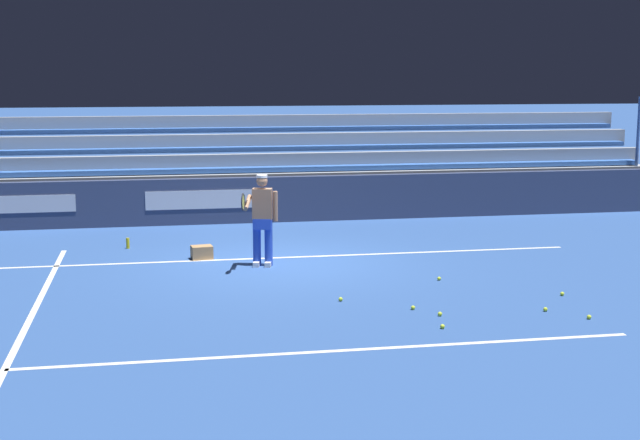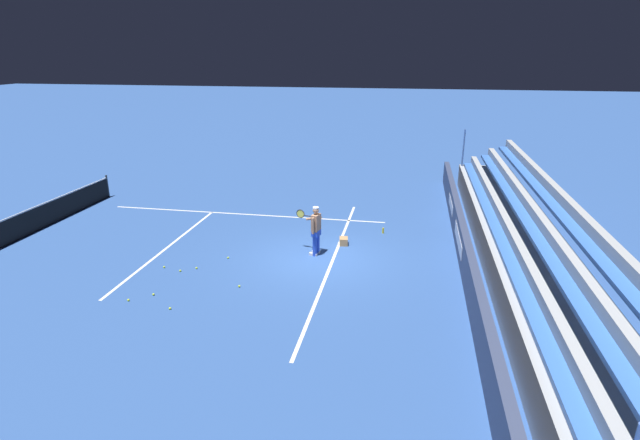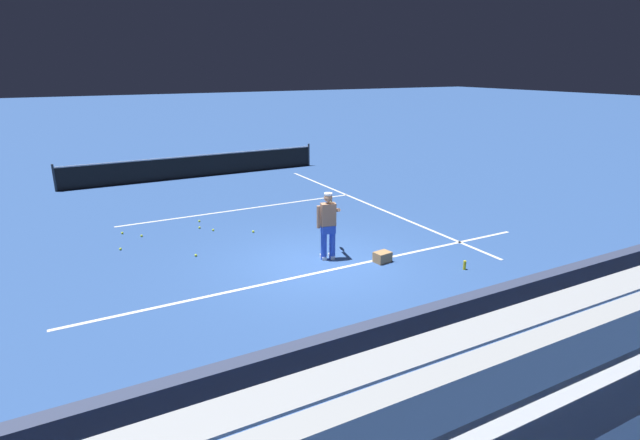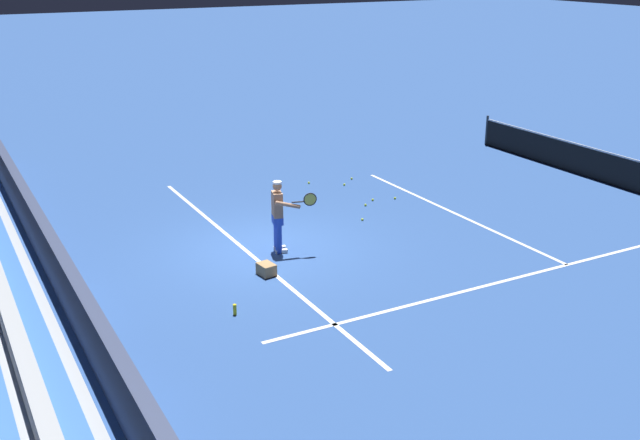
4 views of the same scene
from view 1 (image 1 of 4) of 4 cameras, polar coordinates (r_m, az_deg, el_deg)
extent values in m
plane|color=#2D5193|center=(16.96, -2.75, -2.79)|extent=(160.00, 160.00, 0.00)
cube|color=white|center=(17.45, -2.97, -2.43)|extent=(12.00, 0.10, 0.01)
cube|color=white|center=(13.07, -18.53, -6.97)|extent=(0.10, 12.00, 0.01)
cube|color=white|center=(11.71, 0.94, -8.38)|extent=(8.22, 0.10, 0.01)
cube|color=#384260|center=(21.52, -4.47, 1.29)|extent=(22.77, 0.24, 1.10)
cube|color=silver|center=(21.30, -7.35, 1.30)|extent=(2.80, 0.01, 0.44)
cube|color=silver|center=(21.47, -18.30, 0.97)|extent=(2.20, 0.01, 0.40)
cube|color=#9EA3A8|center=(23.29, -4.94, 1.90)|extent=(21.63, 2.40, 1.10)
cube|color=blue|center=(22.43, -4.77, 3.24)|extent=(21.20, 0.40, 0.12)
cube|color=#9EA3A8|center=(22.69, -4.84, 3.67)|extent=(21.63, 0.24, 0.45)
cube|color=blue|center=(23.18, -4.98, 4.55)|extent=(21.20, 0.40, 0.12)
cube|color=#9EA3A8|center=(23.44, -5.05, 4.96)|extent=(21.63, 0.24, 0.45)
cube|color=blue|center=(23.94, -5.18, 5.78)|extent=(21.20, 0.40, 0.12)
cube|color=#9EA3A8|center=(24.21, -5.25, 6.16)|extent=(21.63, 0.24, 0.45)
cylinder|color=#4C70B2|center=(25.40, 19.63, 4.11)|extent=(0.08, 0.08, 2.95)
cylinder|color=blue|center=(16.69, -3.31, -1.45)|extent=(0.15, 0.15, 0.88)
cylinder|color=blue|center=(16.72, -4.06, -1.44)|extent=(0.15, 0.15, 0.88)
cube|color=white|center=(16.71, -3.33, -2.82)|extent=(0.18, 0.30, 0.09)
cube|color=white|center=(16.74, -4.07, -2.81)|extent=(0.18, 0.30, 0.09)
cube|color=blue|center=(16.64, -3.70, -0.23)|extent=(0.38, 0.30, 0.20)
cube|color=#A37556|center=(16.58, -3.71, 1.03)|extent=(0.40, 0.29, 0.58)
sphere|color=#A37556|center=(16.51, -3.73, 2.50)|extent=(0.21, 0.21, 0.21)
cylinder|color=white|center=(16.50, -3.74, 2.81)|extent=(0.20, 0.20, 0.05)
cylinder|color=#A37556|center=(16.56, -2.87, 0.89)|extent=(0.09, 0.09, 0.56)
cylinder|color=#A37556|center=(16.41, -4.66, 1.11)|extent=(0.24, 0.59, 0.24)
cylinder|color=black|center=(16.17, -4.79, 1.16)|extent=(0.11, 0.30, 0.03)
torus|color=black|center=(15.89, -4.95, 1.16)|extent=(0.10, 0.31, 0.31)
cylinder|color=#D6D14C|center=(15.89, -4.95, 1.16)|extent=(0.07, 0.26, 0.27)
cube|color=#A87F51|center=(17.46, -7.57, -2.07)|extent=(0.44, 0.35, 0.26)
sphere|color=#CCE533|center=(13.74, 16.84, -5.96)|extent=(0.07, 0.07, 0.07)
sphere|color=#CCE533|center=(14.00, 14.23, -5.56)|extent=(0.07, 0.07, 0.07)
sphere|color=#CCE533|center=(15.70, 7.63, -3.74)|extent=(0.07, 0.07, 0.07)
sphere|color=#CCE533|center=(12.80, 7.85, -6.77)|extent=(0.07, 0.07, 0.07)
sphere|color=#CCE533|center=(13.44, 7.68, -5.98)|extent=(0.07, 0.07, 0.07)
sphere|color=#CCE533|center=(13.74, 5.97, -5.60)|extent=(0.07, 0.07, 0.07)
sphere|color=#CCE533|center=(14.17, 1.33, -5.09)|extent=(0.07, 0.07, 0.07)
sphere|color=#CCE533|center=(15.03, 15.24, -4.58)|extent=(0.07, 0.07, 0.07)
cylinder|color=yellow|center=(18.76, -12.20, -1.46)|extent=(0.07, 0.07, 0.22)
camera|label=2|loc=(26.27, 32.68, 14.76)|focal=28.00mm
camera|label=3|loc=(27.59, 5.81, 11.62)|focal=28.00mm
camera|label=4|loc=(26.66, -40.53, 13.69)|focal=42.00mm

